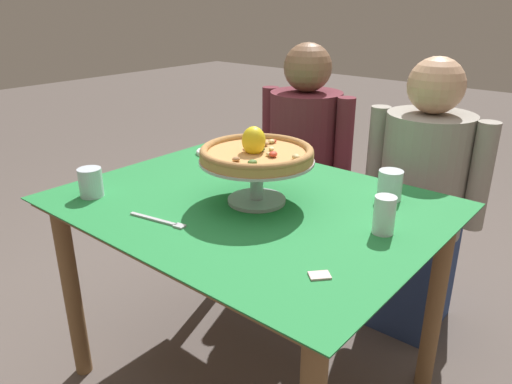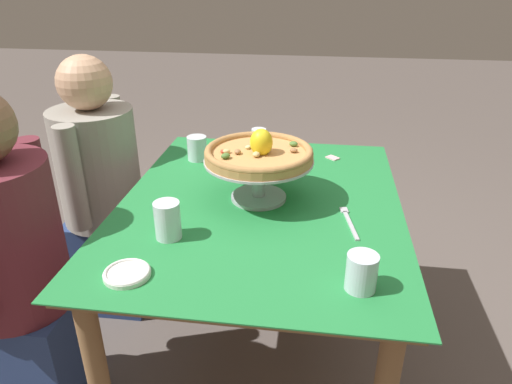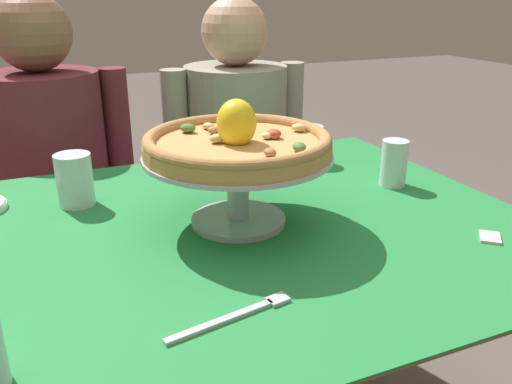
# 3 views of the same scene
# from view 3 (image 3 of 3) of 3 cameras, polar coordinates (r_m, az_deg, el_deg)

# --- Properties ---
(dining_table) EXTENTS (1.19, 0.93, 0.72)m
(dining_table) POSITION_cam_3_polar(r_m,az_deg,el_deg) (1.07, -2.82, -8.83)
(dining_table) COLOR olive
(dining_table) RESTS_ON ground
(pizza_stand) EXTENTS (0.36, 0.36, 0.14)m
(pizza_stand) POSITION_cam_3_polar(r_m,az_deg,el_deg) (1.00, -1.98, 1.72)
(pizza_stand) COLOR #B7B7C1
(pizza_stand) RESTS_ON dining_table
(pizza) EXTENTS (0.35, 0.35, 0.11)m
(pizza) POSITION_cam_3_polar(r_m,az_deg,el_deg) (0.98, -2.03, 5.51)
(pizza) COLOR tan
(pizza) RESTS_ON pizza_stand
(water_glass_back_right) EXTENTS (0.08, 0.08, 0.10)m
(water_glass_back_right) POSITION_cam_3_polar(r_m,az_deg,el_deg) (1.40, 5.69, 4.95)
(water_glass_back_right) COLOR silver
(water_glass_back_right) RESTS_ON dining_table
(water_glass_side_right) EXTENTS (0.06, 0.06, 0.11)m
(water_glass_side_right) POSITION_cam_3_polar(r_m,az_deg,el_deg) (1.26, 14.75, 2.73)
(water_glass_side_right) COLOR white
(water_glass_side_right) RESTS_ON dining_table
(water_glass_back_left) EXTENTS (0.08, 0.08, 0.11)m
(water_glass_back_left) POSITION_cam_3_polar(r_m,az_deg,el_deg) (1.17, -19.10, 1.02)
(water_glass_back_left) COLOR silver
(water_glass_back_left) RESTS_ON dining_table
(dinner_fork) EXTENTS (0.20, 0.05, 0.01)m
(dinner_fork) POSITION_cam_3_polar(r_m,az_deg,el_deg) (0.76, -2.07, -13.25)
(dinner_fork) COLOR #B7B7C1
(dinner_fork) RESTS_ON dining_table
(sugar_packet) EXTENTS (0.06, 0.06, 0.00)m
(sugar_packet) POSITION_cam_3_polar(r_m,az_deg,el_deg) (1.07, 24.13, -4.52)
(sugar_packet) COLOR beige
(sugar_packet) RESTS_ON dining_table
(diner_left) EXTENTS (0.49, 0.34, 1.15)m
(diner_left) POSITION_cam_3_polar(r_m,az_deg,el_deg) (1.72, -20.90, -0.68)
(diner_left) COLOR navy
(diner_left) RESTS_ON ground
(diner_right) EXTENTS (0.49, 0.34, 1.14)m
(diner_right) POSITION_cam_3_polar(r_m,az_deg,el_deg) (1.81, -2.10, 1.56)
(diner_right) COLOR navy
(diner_right) RESTS_ON ground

